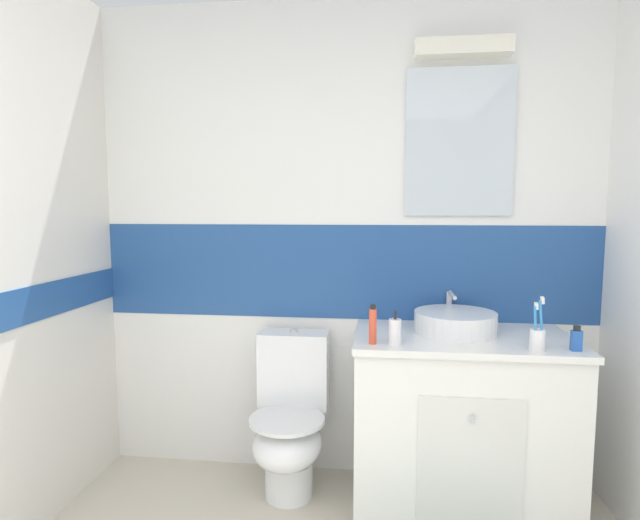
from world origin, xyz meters
The scene contains 8 objects.
wall_back_tiled centered at (0.01, 2.45, 1.26)m, with size 3.20×0.20×2.50m.
vanity_cabinet centered at (0.58, 2.12, 0.43)m, with size 1.00×0.59×0.85m.
sink_basin centered at (0.55, 2.16, 0.90)m, with size 0.38×0.43×0.17m.
toilet centered at (-0.24, 2.16, 0.37)m, with size 0.37×0.50×0.81m.
toothbrush_cup centered at (0.85, 1.90, 0.91)m, with size 0.06×0.06×0.23m.
soap_dispenser centered at (0.26, 1.92, 0.91)m, with size 0.05×0.05×0.15m.
perfume_flask_small centered at (1.00, 1.91, 0.90)m, with size 0.04×0.03×0.11m.
toothpaste_tube_upright centered at (0.17, 1.91, 0.93)m, with size 0.03×0.03×0.17m.
Camera 1 is at (0.20, -0.21, 1.44)m, focal length 27.97 mm.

